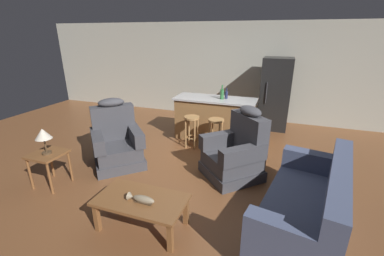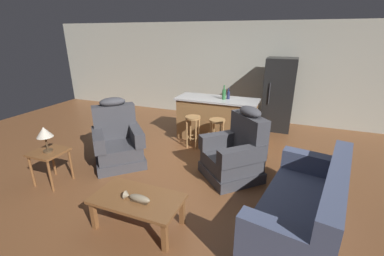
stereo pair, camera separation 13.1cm
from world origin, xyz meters
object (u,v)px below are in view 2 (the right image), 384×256
couch (305,211)px  bottle_short_amber (228,95)px  end_table (50,157)px  refrigerator (278,95)px  table_lamp (44,133)px  coffee_table (138,201)px  recliner_near_lamp (118,141)px  bottle_tall_green (224,94)px  kitchen_island (216,119)px  fish_figurine (137,198)px  bar_stool_right (217,129)px  bar_stool_left (193,126)px  recliner_near_island (236,153)px

couch → bottle_short_amber: 3.11m
end_table → refrigerator: bearing=51.7°
table_lamp → coffee_table: bearing=-10.6°
recliner_near_lamp → couch: bearing=33.3°
end_table → bottle_tall_green: size_ratio=1.82×
coffee_table → refrigerator: (1.29, 4.33, 0.52)m
refrigerator → kitchen_island: bearing=-135.4°
refrigerator → fish_figurine: bearing=-105.9°
table_lamp → bottle_short_amber: bearing=52.9°
fish_figurine → recliner_near_lamp: 1.93m
fish_figurine → bottle_tall_green: bottle_tall_green is taller
table_lamp → fish_figurine: bearing=-12.1°
coffee_table → couch: couch is taller
fish_figurine → refrigerator: refrigerator is taller
end_table → bar_stool_right: 3.02m
end_table → bar_stool_left: 2.68m
coffee_table → bar_stool_right: bearing=83.8°
couch → recliner_near_lamp: recliner_near_lamp is taller
recliner_near_island → bar_stool_right: 1.03m
bottle_short_amber → coffee_table: bearing=-95.6°
end_table → bottle_short_amber: size_ratio=2.39×
bottle_tall_green → end_table: bearing=-127.2°
recliner_near_island → bottle_tall_green: bottle_tall_green is taller
fish_figurine → refrigerator: (1.25, 4.39, 0.42)m
coffee_table → kitchen_island: (0.08, 3.13, 0.11)m
bar_stool_right → refrigerator: bearing=60.9°
coffee_table → couch: (1.91, 0.60, -0.02)m
recliner_near_island → end_table: bearing=-18.7°
recliner_near_lamp → table_lamp: (-0.54, -1.00, 0.45)m
refrigerator → bottle_short_amber: 1.52m
table_lamp → bottle_tall_green: bearing=53.1°
coffee_table → refrigerator: refrigerator is taller
table_lamp → bottle_tall_green: (2.07, 2.76, 0.20)m
couch → fish_figurine: bearing=30.2°
bar_stool_left → refrigerator: (1.54, 1.83, 0.41)m
couch → bottle_short_amber: bottle_short_amber is taller
kitchen_island → bottle_short_amber: size_ratio=7.68×
couch → bottle_tall_green: bearing=-45.3°
bottle_short_amber → end_table: bearing=-127.5°
bar_stool_right → recliner_near_lamp: bearing=-143.4°
kitchen_island → refrigerator: size_ratio=1.02×
fish_figurine → recliner_near_lamp: (-1.33, 1.40, -0.04)m
fish_figurine → bottle_tall_green: 3.22m
bottle_tall_green → fish_figurine: bearing=-93.5°
couch → refrigerator: refrigerator is taller
bar_stool_left → refrigerator: bearing=49.9°
couch → coffee_table: bearing=28.2°
bar_stool_right → coffee_table: bearing=-96.2°
refrigerator → recliner_near_island: bearing=-99.2°
coffee_table → end_table: bearing=169.1°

